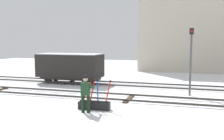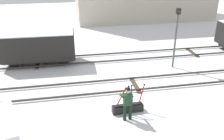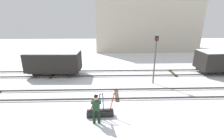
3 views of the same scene
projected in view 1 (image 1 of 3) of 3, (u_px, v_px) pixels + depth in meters
ground_plane at (129, 99)px, 14.42m from camera, size 60.00×60.00×0.00m
track_main_line at (129, 98)px, 14.41m from camera, size 44.00×1.94×0.18m
track_siding_near at (143, 85)px, 18.60m from camera, size 44.00×1.94×0.18m
switch_lever_frame at (94, 104)px, 12.30m from camera, size 1.61×0.44×1.45m
rail_worker at (86, 92)px, 11.70m from camera, size 0.56×0.67×1.70m
signal_post at (191, 55)px, 15.22m from camera, size 0.24×0.32×3.98m
apartment_building at (215, 30)px, 28.68m from camera, size 16.24×7.03×9.01m
freight_car_mid_siding at (70, 66)px, 20.10m from camera, size 5.00×2.19×2.28m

